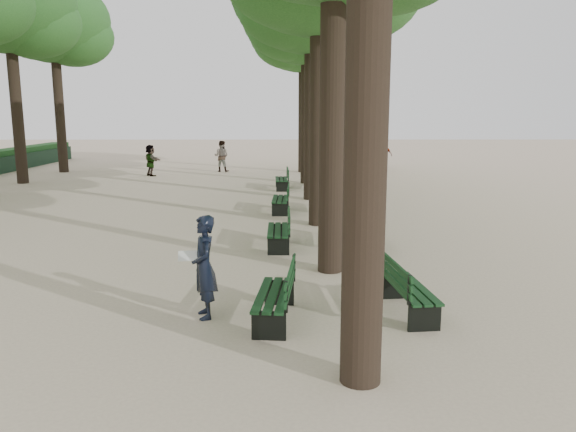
{
  "coord_description": "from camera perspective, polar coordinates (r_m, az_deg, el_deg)",
  "views": [
    {
      "loc": [
        0.56,
        -8.62,
        3.37
      ],
      "look_at": [
        0.6,
        3.0,
        1.2
      ],
      "focal_mm": 35.0,
      "sensor_mm": 36.0,
      "label": 1
    }
  ],
  "objects": [
    {
      "name": "bench_right_0",
      "position": [
        9.77,
        12.18,
        -8.16
      ],
      "size": [
        0.75,
        1.85,
        0.92
      ],
      "color": "black",
      "rests_on": "ground"
    },
    {
      "name": "pedestrian_c",
      "position": [
        32.98,
        9.63,
        6.13
      ],
      "size": [
        1.1,
        0.75,
        1.78
      ],
      "primitive_type": "imported",
      "rotation": [
        0.0,
        0.0,
        2.73
      ],
      "color": "#262628",
      "rests_on": "ground"
    },
    {
      "name": "bench_right_3",
      "position": [
        24.82,
        4.62,
        3.38
      ],
      "size": [
        0.75,
        1.85,
        0.92
      ],
      "color": "black",
      "rests_on": "ground"
    },
    {
      "name": "bench_left_0",
      "position": [
        9.24,
        -1.41,
        -9.03
      ],
      "size": [
        0.72,
        1.84,
        0.92
      ],
      "color": "black",
      "rests_on": "ground"
    },
    {
      "name": "tree_central_5",
      "position": [
        31.93,
        1.58,
        18.29
      ],
      "size": [
        6.0,
        6.0,
        9.95
      ],
      "color": "#33261C",
      "rests_on": "ground"
    },
    {
      "name": "ground",
      "position": [
        9.28,
        -3.72,
        -10.75
      ],
      "size": [
        120.0,
        120.0,
        0.0
      ],
      "primitive_type": "plane",
      "color": "beige",
      "rests_on": "ground"
    },
    {
      "name": "pedestrian_a",
      "position": [
        32.06,
        -6.77,
        6.05
      ],
      "size": [
        0.9,
        0.5,
        1.75
      ],
      "primitive_type": "imported",
      "rotation": [
        0.0,
        0.0,
        2.96
      ],
      "color": "#262628",
      "rests_on": "ground"
    },
    {
      "name": "tree_far_4",
      "position": [
        29.82,
        -26.6,
        18.73
      ],
      "size": [
        6.0,
        6.0,
        10.45
      ],
      "color": "#33261C",
      "rests_on": "ground"
    },
    {
      "name": "man_with_map",
      "position": [
        9.33,
        -8.51,
        -5.15
      ],
      "size": [
        0.7,
        0.76,
        1.72
      ],
      "color": "black",
      "rests_on": "ground"
    },
    {
      "name": "bench_left_2",
      "position": [
        19.03,
        -0.77,
        1.21
      ],
      "size": [
        0.61,
        1.81,
        0.92
      ],
      "color": "black",
      "rests_on": "ground"
    },
    {
      "name": "bench_right_2",
      "position": [
        19.2,
        6.01,
        1.24
      ],
      "size": [
        0.66,
        1.83,
        0.92
      ],
      "color": "black",
      "rests_on": "ground"
    },
    {
      "name": "pedestrian_e",
      "position": [
        30.64,
        -13.79,
        5.52
      ],
      "size": [
        1.19,
        1.42,
        1.65
      ],
      "primitive_type": "imported",
      "rotation": [
        0.0,
        0.0,
        2.22
      ],
      "color": "#262628",
      "rests_on": "ground"
    },
    {
      "name": "tree_far_5",
      "position": [
        34.36,
        -22.77,
        17.78
      ],
      "size": [
        6.0,
        6.0,
        10.45
      ],
      "color": "#33261C",
      "rests_on": "ground"
    },
    {
      "name": "pedestrian_b",
      "position": [
        34.81,
        9.32,
        6.23
      ],
      "size": [
        0.9,
        1.02,
        1.61
      ],
      "primitive_type": "imported",
      "rotation": [
        0.0,
        0.0,
        4.05
      ],
      "color": "#262628",
      "rests_on": "ground"
    },
    {
      "name": "bench_left_3",
      "position": [
        24.67,
        -0.64,
        3.37
      ],
      "size": [
        0.63,
        1.82,
        0.92
      ],
      "color": "black",
      "rests_on": "ground"
    },
    {
      "name": "bench_left_1",
      "position": [
        14.09,
        -0.98,
        -2.13
      ],
      "size": [
        0.58,
        1.8,
        0.92
      ],
      "color": "black",
      "rests_on": "ground"
    },
    {
      "name": "bench_right_1",
      "position": [
        14.38,
        8.11,
        -1.97
      ],
      "size": [
        0.61,
        1.81,
        0.92
      ],
      "color": "black",
      "rests_on": "ground"
    },
    {
      "name": "tree_central_4",
      "position": [
        26.98,
        1.93,
        19.71
      ],
      "size": [
        6.0,
        6.0,
        9.95
      ],
      "color": "#33261C",
      "rests_on": "ground"
    }
  ]
}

